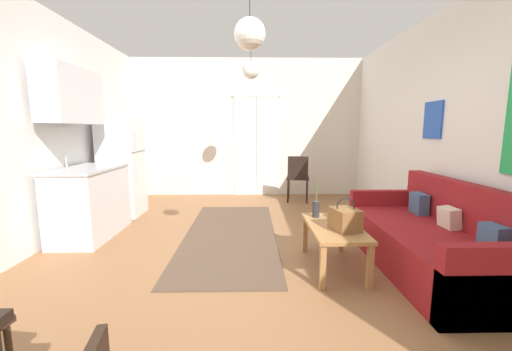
% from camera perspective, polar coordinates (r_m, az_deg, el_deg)
% --- Properties ---
extents(ground_plane, '(5.32, 7.52, 0.10)m').
position_cam_1_polar(ground_plane, '(3.34, -2.22, -16.91)').
color(ground_plane, '#8E603D').
extents(wall_back, '(4.92, 0.13, 2.83)m').
position_cam_1_polar(wall_back, '(6.52, -1.63, 8.70)').
color(wall_back, silver).
rests_on(wall_back, ground_plane).
extents(wall_right, '(0.12, 7.12, 2.83)m').
position_cam_1_polar(wall_right, '(3.81, 37.20, 7.28)').
color(wall_right, white).
rests_on(wall_right, ground_plane).
extents(area_rug, '(1.18, 2.89, 0.01)m').
position_cam_1_polar(area_rug, '(4.15, -4.77, -10.89)').
color(area_rug, brown).
rests_on(area_rug, ground_plane).
extents(couch, '(0.90, 1.97, 0.87)m').
position_cam_1_polar(couch, '(3.58, 30.19, -10.69)').
color(couch, maroon).
rests_on(couch, ground_plane).
extents(coffee_table, '(0.49, 0.94, 0.44)m').
position_cam_1_polar(coffee_table, '(3.20, 14.26, -10.04)').
color(coffee_table, '#A87542').
rests_on(coffee_table, ground_plane).
extents(bamboo_vase, '(0.08, 0.08, 0.39)m').
position_cam_1_polar(bamboo_vase, '(3.41, 11.08, -6.12)').
color(bamboo_vase, '#2D2D33').
rests_on(bamboo_vase, coffee_table).
extents(handbag, '(0.28, 0.32, 0.31)m').
position_cam_1_polar(handbag, '(3.04, 16.23, -7.77)').
color(handbag, brown).
rests_on(handbag, coffee_table).
extents(refrigerator, '(0.58, 0.62, 1.57)m').
position_cam_1_polar(refrigerator, '(5.39, -23.62, 1.43)').
color(refrigerator, white).
rests_on(refrigerator, ground_plane).
extents(kitchen_counter, '(0.61, 1.16, 2.13)m').
position_cam_1_polar(kitchen_counter, '(4.48, -29.16, 0.18)').
color(kitchen_counter, silver).
rests_on(kitchen_counter, ground_plane).
extents(accent_chair, '(0.48, 0.47, 0.89)m').
position_cam_1_polar(accent_chair, '(5.91, 7.78, -0.05)').
color(accent_chair, black).
rests_on(accent_chair, ground_plane).
extents(pendant_lamp_near, '(0.26, 0.26, 0.79)m').
position_cam_1_polar(pendant_lamp_near, '(2.80, -1.16, 24.86)').
color(pendant_lamp_near, black).
extents(pendant_lamp_far, '(0.27, 0.27, 0.67)m').
position_cam_1_polar(pendant_lamp_far, '(5.01, -0.95, 19.00)').
color(pendant_lamp_far, black).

